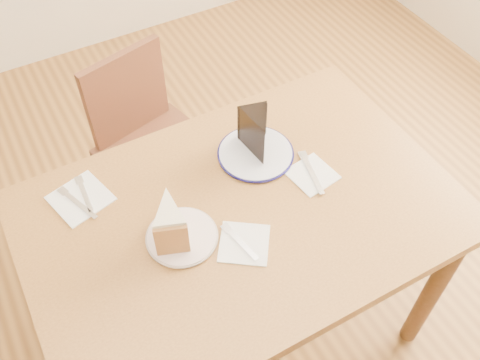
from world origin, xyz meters
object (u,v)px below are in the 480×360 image
Objects in this scene: chair_far at (153,145)px; carrot_cake at (170,220)px; plate_cream at (182,237)px; table at (242,230)px; plate_navy at (256,153)px; chocolate_cake at (258,136)px.

carrot_cake reaches higher than chair_far.
chair_far is 0.73m from plate_cream.
table is 5.41× the size of plate_navy.
chair_far is 0.63m from chocolate_cake.
table is at bearing 62.05° from chocolate_cake.
plate_cream and plate_navy have the same top height.
chair_far reaches higher than plate_navy.
carrot_cake is at bearing -157.13° from plate_navy.
chair_far is 0.74m from carrot_cake.
chocolate_cake is at bearing 27.19° from plate_cream.
chair_far is at bearing 93.65° from table.
carrot_cake is at bearing 127.63° from plate_cream.
plate_cream is 0.84× the size of plate_navy.
plate_cream is 0.38m from chocolate_cake.
plate_cream is at bearing -32.51° from carrot_cake.
plate_navy is at bearing 37.14° from chocolate_cake.
plate_cream is at bearing 62.66° from chair_far.
plate_cream reaches higher than table.
plate_navy is at bearing 95.92° from chair_far.
chocolate_cake is (0.15, 0.17, 0.17)m from table.
table is at bearing -130.31° from plate_navy.
plate_navy is (0.18, -0.48, 0.31)m from chair_far.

